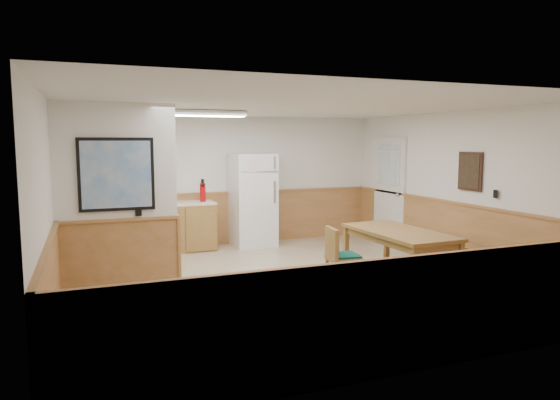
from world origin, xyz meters
name	(u,v)px	position (x,y,z in m)	size (l,w,h in m)	color
ground	(286,283)	(0.00, 0.00, 0.00)	(6.00, 6.00, 0.00)	tan
ceiling	(286,106)	(0.00, 0.00, 2.50)	(6.00, 6.00, 0.02)	white
back_wall	(229,181)	(0.00, 3.00, 1.25)	(6.00, 0.02, 2.50)	white
right_wall	(458,189)	(3.00, 0.00, 1.25)	(0.02, 6.00, 2.50)	white
left_wall	(52,206)	(-3.00, 0.00, 1.25)	(0.02, 6.00, 2.50)	white
wainscot_back	(230,218)	(0.00, 2.98, 0.50)	(6.00, 0.04, 1.00)	#C5804F
wainscot_right	(455,234)	(2.98, 0.00, 0.50)	(0.04, 6.00, 1.00)	#C5804F
wainscot_left	(57,267)	(-2.98, 0.00, 0.50)	(0.04, 6.00, 1.00)	#C5804F
partition_wall	(117,203)	(-2.25, 0.19, 1.23)	(1.50, 0.20, 2.50)	white
kitchen_counter	(170,227)	(-1.21, 2.68, 0.46)	(2.20, 0.61, 1.00)	#9F7138
exterior_door	(389,190)	(2.96, 1.90, 1.05)	(0.07, 1.02, 2.15)	white
kitchen_window	(116,167)	(-2.10, 2.98, 1.55)	(0.80, 0.04, 1.00)	white
wall_painting	(470,171)	(2.97, -0.30, 1.55)	(0.04, 0.50, 0.60)	#341E14
fluorescent_fixture	(208,113)	(-0.80, 1.30, 2.45)	(1.20, 0.30, 0.09)	white
refrigerator	(253,200)	(0.37, 2.63, 0.89)	(0.81, 0.73, 1.78)	white
dining_table	(399,237)	(1.52, -0.54, 0.66)	(0.94, 1.79, 0.75)	#A36C3B
dining_bench	(471,253)	(2.75, -0.64, 0.34)	(0.35, 1.52, 0.45)	#A36C3B
dining_chair	(338,253)	(0.55, -0.53, 0.50)	(0.62, 0.47, 0.85)	#A36C3B
fire_extinguisher	(203,192)	(-0.60, 2.64, 1.09)	(0.11, 0.11, 0.42)	#AD090D
soap_bottle	(109,199)	(-2.25, 2.65, 1.02)	(0.07, 0.07, 0.23)	#178332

